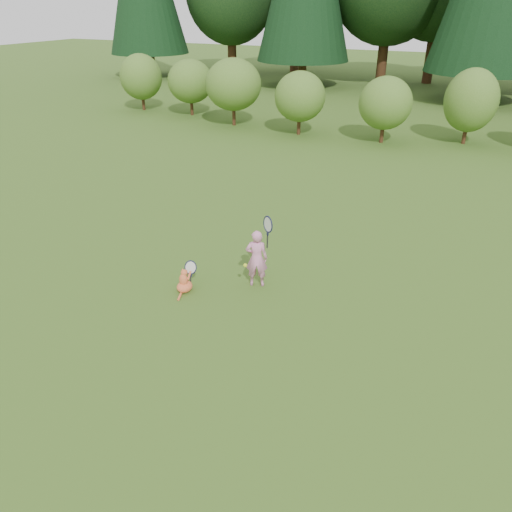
% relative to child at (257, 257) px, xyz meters
% --- Properties ---
extents(ground, '(100.00, 100.00, 0.00)m').
position_rel_child_xyz_m(ground, '(-0.14, -0.97, -0.58)').
color(ground, '#305217').
rests_on(ground, ground).
extents(shrub_row, '(28.00, 3.00, 2.80)m').
position_rel_child_xyz_m(shrub_row, '(-0.14, 12.03, 0.82)').
color(shrub_row, '#426920').
rests_on(shrub_row, ground).
extents(child, '(0.63, 0.42, 1.66)m').
position_rel_child_xyz_m(child, '(0.00, 0.00, 0.00)').
color(child, pink).
rests_on(child, ground).
extents(cat, '(0.35, 0.68, 0.60)m').
position_rel_child_xyz_m(cat, '(-1.10, -0.74, -0.35)').
color(cat, '#D44E28').
rests_on(cat, ground).
extents(tennis_ball, '(0.07, 0.07, 0.07)m').
position_rel_child_xyz_m(tennis_ball, '(-0.08, -0.32, -0.03)').
color(tennis_ball, '#ABC917').
rests_on(tennis_ball, ground).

